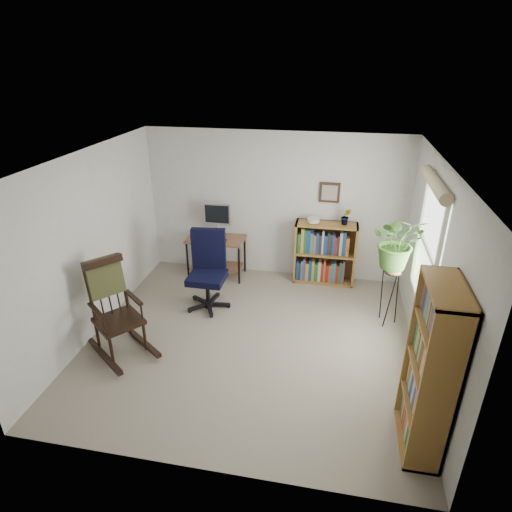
% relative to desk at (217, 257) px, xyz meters
% --- Properties ---
extents(floor, '(4.20, 4.00, 0.00)m').
position_rel_desk_xyz_m(floor, '(0.93, -1.70, -0.34)').
color(floor, gray).
rests_on(floor, ground).
extents(ceiling, '(4.20, 4.00, 0.00)m').
position_rel_desk_xyz_m(ceiling, '(0.93, -1.70, 2.06)').
color(ceiling, silver).
rests_on(ceiling, ground).
extents(wall_back, '(4.20, 0.00, 2.40)m').
position_rel_desk_xyz_m(wall_back, '(0.93, 0.30, 0.86)').
color(wall_back, silver).
rests_on(wall_back, ground).
extents(wall_front, '(4.20, 0.00, 2.40)m').
position_rel_desk_xyz_m(wall_front, '(0.93, -3.70, 0.86)').
color(wall_front, silver).
rests_on(wall_front, ground).
extents(wall_left, '(0.00, 4.00, 2.40)m').
position_rel_desk_xyz_m(wall_left, '(-1.17, -1.70, 0.86)').
color(wall_left, silver).
rests_on(wall_left, ground).
extents(wall_right, '(0.00, 4.00, 2.40)m').
position_rel_desk_xyz_m(wall_right, '(3.03, -1.70, 0.86)').
color(wall_right, silver).
rests_on(wall_right, ground).
extents(window, '(0.12, 1.20, 1.50)m').
position_rel_desk_xyz_m(window, '(2.99, -1.40, 1.06)').
color(window, white).
rests_on(window, wall_right).
extents(desk, '(0.95, 0.52, 0.68)m').
position_rel_desk_xyz_m(desk, '(0.00, 0.00, 0.00)').
color(desk, brown).
rests_on(desk, floor).
extents(monitor, '(0.46, 0.16, 0.56)m').
position_rel_desk_xyz_m(monitor, '(0.00, 0.14, 0.62)').
color(monitor, silver).
rests_on(monitor, desk).
extents(keyboard, '(0.40, 0.15, 0.02)m').
position_rel_desk_xyz_m(keyboard, '(0.00, -0.12, 0.35)').
color(keyboard, black).
rests_on(keyboard, desk).
extents(office_chair, '(0.72, 0.72, 1.19)m').
position_rel_desk_xyz_m(office_chair, '(0.14, -1.01, 0.25)').
color(office_chair, black).
rests_on(office_chair, floor).
extents(rocking_chair, '(1.24, 1.19, 1.25)m').
position_rel_desk_xyz_m(rocking_chair, '(-0.63, -2.23, 0.28)').
color(rocking_chair, black).
rests_on(rocking_chair, floor).
extents(low_bookshelf, '(0.97, 0.32, 1.03)m').
position_rel_desk_xyz_m(low_bookshelf, '(1.79, 0.12, 0.17)').
color(low_bookshelf, olive).
rests_on(low_bookshelf, floor).
extents(tall_bookshelf, '(0.33, 0.76, 1.74)m').
position_rel_desk_xyz_m(tall_bookshelf, '(2.85, -2.99, 0.53)').
color(tall_bookshelf, olive).
rests_on(tall_bookshelf, floor).
extents(plant_stand, '(0.27, 0.27, 0.94)m').
position_rel_desk_xyz_m(plant_stand, '(2.73, -0.93, 0.13)').
color(plant_stand, black).
rests_on(plant_stand, floor).
extents(spider_plant, '(1.69, 1.88, 1.47)m').
position_rel_desk_xyz_m(spider_plant, '(2.73, -0.93, 1.26)').
color(spider_plant, '#356322').
rests_on(spider_plant, plant_stand).
extents(potted_plant_small, '(0.13, 0.24, 0.11)m').
position_rel_desk_xyz_m(potted_plant_small, '(2.07, 0.13, 0.74)').
color(potted_plant_small, '#356322').
rests_on(potted_plant_small, low_bookshelf).
extents(framed_picture, '(0.32, 0.04, 0.32)m').
position_rel_desk_xyz_m(framed_picture, '(1.79, 0.27, 1.14)').
color(framed_picture, black).
rests_on(framed_picture, wall_back).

